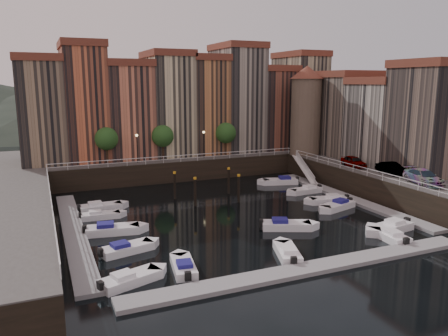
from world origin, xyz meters
name	(u,v)px	position (x,y,z in m)	size (l,w,h in m)	color
ground	(224,212)	(0.00, 0.00, 0.00)	(200.00, 200.00, 0.00)	black
quay_far	(163,161)	(0.00, 26.00, 1.50)	(80.00, 20.00, 3.00)	black
quay_right	(425,181)	(28.00, -2.00, 1.50)	(20.00, 36.00, 3.00)	black
dock_left	(74,232)	(-16.20, -1.00, 0.17)	(2.00, 28.00, 0.35)	gray
dock_right	(347,197)	(16.20, -1.00, 0.17)	(2.00, 28.00, 0.35)	gray
dock_near	(311,268)	(0.00, -17.00, 0.17)	(30.00, 2.00, 0.35)	gray
mountains	(101,101)	(1.72, 110.00, 7.92)	(145.00, 100.00, 18.00)	#2D382D
far_terrace	(186,104)	(3.31, 23.50, 10.95)	(48.70, 10.30, 17.50)	#897157
right_terrace	(388,117)	(26.50, 3.80, 9.56)	(9.30, 24.30, 14.00)	#7B6C5D
corner_tower	(306,109)	(20.00, 14.50, 10.19)	(5.20, 5.20, 13.80)	#6B5B4C
promenade_trees	(167,136)	(-1.33, 18.20, 6.58)	(21.20, 3.20, 5.20)	black
street_lamps	(171,141)	(-1.00, 17.20, 5.90)	(10.36, 0.36, 4.18)	black
railings	(209,171)	(0.00, 4.88, 3.79)	(36.08, 34.04, 0.52)	white
gangway	(304,168)	(17.10, 10.00, 1.92)	(2.78, 8.32, 3.73)	white
mooring_pilings	(210,187)	(0.23, 5.19, 1.65)	(7.58, 4.86, 3.78)	black
boat_left_0	(129,279)	(-13.36, -13.85, 0.37)	(4.85, 3.07, 1.09)	white
boat_left_1	(126,249)	(-12.49, -7.82, 0.37)	(4.85, 2.70, 1.09)	white
boat_left_2	(111,230)	(-12.85, -2.46, 0.41)	(5.38, 2.69, 1.21)	white
boat_left_3	(100,216)	(-13.26, 2.87, 0.33)	(4.30, 1.80, 0.98)	white
boat_left_4	(100,207)	(-12.83, 5.98, 0.38)	(4.92, 1.97, 1.12)	white
boat_right_0	(391,227)	(12.36, -12.45, 0.40)	(5.27, 2.53, 1.18)	white
boat_right_1	(338,206)	(12.41, -4.13, 0.38)	(5.02, 3.02, 1.13)	white
boat_right_2	(329,200)	(13.03, -1.68, 0.37)	(4.96, 2.69, 1.11)	white
boat_right_3	(306,190)	(13.21, 3.51, 0.36)	(4.66, 1.92, 1.06)	white
boat_right_4	(281,181)	(12.78, 9.31, 0.40)	(5.28, 3.12, 1.18)	white
boat_near_0	(184,267)	(-9.08, -13.26, 0.35)	(2.27, 4.56, 1.02)	white
boat_near_2	(288,253)	(-0.25, -13.98, 0.35)	(2.91, 4.65, 1.04)	white
boat_near_3	(389,235)	(10.56, -14.09, 0.36)	(2.00, 4.75, 1.08)	white
car_a	(354,162)	(20.07, 2.78, 3.74)	(1.75, 4.35, 1.48)	gray
car_b	(392,169)	(21.18, -3.00, 3.74)	(1.57, 4.51, 1.48)	gray
car_c	(424,178)	(20.68, -8.34, 3.80)	(2.25, 5.54, 1.61)	gray
boat_extra_77	(285,225)	(3.19, -7.83, 0.39)	(5.10, 3.60, 1.16)	white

